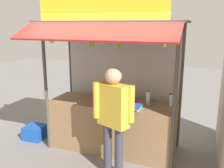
% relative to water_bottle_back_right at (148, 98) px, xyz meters
% --- Properties ---
extents(ground_plane, '(20.00, 20.00, 0.00)m').
position_rel_water_bottle_back_right_xyz_m(ground_plane, '(-0.64, -0.13, -1.06)').
color(ground_plane, slate).
extents(stall_counter, '(2.32, 0.74, 0.93)m').
position_rel_water_bottle_back_right_xyz_m(stall_counter, '(-0.64, -0.13, -0.59)').
color(stall_counter, olive).
rests_on(stall_counter, ground).
extents(stall_structure, '(2.52, 1.66, 2.74)m').
position_rel_water_bottle_back_right_xyz_m(stall_structure, '(-0.64, 0.03, 0.62)').
color(stall_structure, '#4C4742').
rests_on(stall_structure, ground).
extents(water_bottle_back_right, '(0.07, 0.07, 0.26)m').
position_rel_water_bottle_back_right_xyz_m(water_bottle_back_right, '(0.00, 0.00, 0.00)').
color(water_bottle_back_right, silver).
rests_on(water_bottle_back_right, stall_counter).
extents(water_bottle_front_right, '(0.08, 0.08, 0.28)m').
position_rel_water_bottle_back_right_xyz_m(water_bottle_front_right, '(-0.37, 0.13, 0.01)').
color(water_bottle_front_right, silver).
rests_on(water_bottle_front_right, stall_counter).
extents(water_bottle_right, '(0.08, 0.08, 0.30)m').
position_rel_water_bottle_back_right_xyz_m(water_bottle_right, '(-0.72, 0.13, 0.02)').
color(water_bottle_right, silver).
rests_on(water_bottle_right, stall_counter).
extents(water_bottle_rear_center, '(0.06, 0.06, 0.23)m').
position_rel_water_bottle_back_right_xyz_m(water_bottle_rear_center, '(0.39, 0.07, -0.02)').
color(water_bottle_rear_center, silver).
rests_on(water_bottle_rear_center, stall_counter).
extents(magazine_stack_mid_right, '(0.22, 0.30, 0.06)m').
position_rel_water_bottle_back_right_xyz_m(magazine_stack_mid_right, '(-0.57, -0.20, -0.09)').
color(magazine_stack_mid_right, white).
rests_on(magazine_stack_mid_right, stall_counter).
extents(magazine_stack_front_left, '(0.24, 0.32, 0.06)m').
position_rel_water_bottle_back_right_xyz_m(magazine_stack_front_left, '(-0.16, -0.34, -0.09)').
color(magazine_stack_front_left, green).
rests_on(magazine_stack_front_left, stall_counter).
extents(banana_bunch_rightmost, '(0.12, 0.11, 0.30)m').
position_rel_water_bottle_back_right_xyz_m(banana_bunch_rightmost, '(-0.32, -0.60, 0.99)').
color(banana_bunch_rightmost, '#332D23').
extents(banana_bunch_leftmost, '(0.12, 0.11, 0.28)m').
position_rel_water_bottle_back_right_xyz_m(banana_bunch_leftmost, '(-0.81, -0.60, 1.00)').
color(banana_bunch_leftmost, '#332D23').
extents(banana_bunch_inner_right, '(0.10, 0.10, 0.25)m').
position_rel_water_bottle_back_right_xyz_m(banana_bunch_inner_right, '(0.32, -0.60, 1.02)').
color(banana_bunch_inner_right, '#332D23').
extents(banana_bunch_inner_left, '(0.09, 0.09, 0.24)m').
position_rel_water_bottle_back_right_xyz_m(banana_bunch_inner_left, '(-1.55, -0.60, 1.03)').
color(banana_bunch_inner_left, '#332D23').
extents(vendor_person, '(0.66, 0.38, 1.73)m').
position_rel_water_bottle_back_right_xyz_m(vendor_person, '(-0.33, -0.89, -0.02)').
color(vendor_person, '#383842').
rests_on(vendor_person, ground).
extents(plastic_crate, '(0.41, 0.41, 0.27)m').
position_rel_water_bottle_back_right_xyz_m(plastic_crate, '(-2.30, -0.27, -0.92)').
color(plastic_crate, '#194CB2').
rests_on(plastic_crate, ground).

